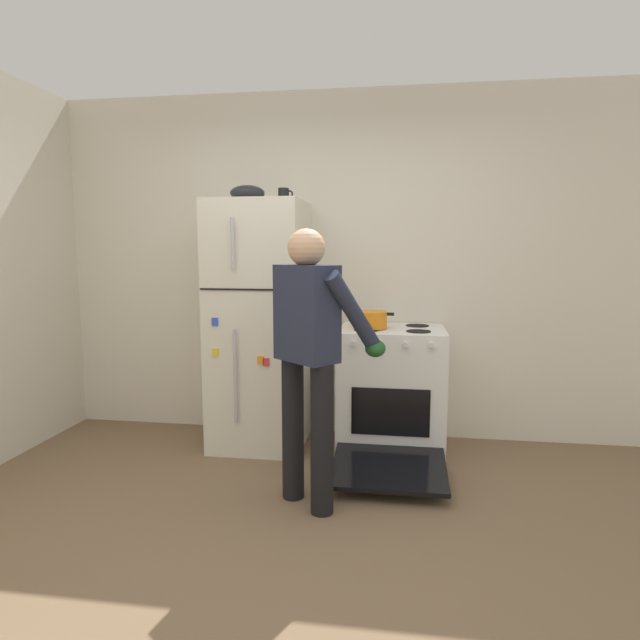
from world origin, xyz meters
The scene contains 8 objects.
ground centered at (0.00, 0.00, 0.00)m, with size 8.00×8.00×0.00m, color brown.
kitchen_wall_back centered at (0.00, 1.95, 1.35)m, with size 6.00×0.10×2.70m, color silver.
refrigerator centered at (-0.47, 1.57, 0.92)m, with size 0.68×0.72×1.84m.
stove_range centered at (0.53, 1.55, 0.45)m, with size 0.76×1.23×0.92m.
person_cook centered at (0.08, 0.64, 0.95)m, with size 0.65×0.68×1.60m.
red_pot centered at (0.37, 1.52, 0.98)m, with size 0.34×0.24×0.12m.
coffee_mug centered at (-0.28, 1.62, 1.89)m, with size 0.11×0.08×0.10m.
mixing_bowl centered at (-0.55, 1.57, 1.90)m, with size 0.25×0.25×0.11m, color black.
Camera 1 is at (0.57, -2.32, 1.48)m, focal length 30.05 mm.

